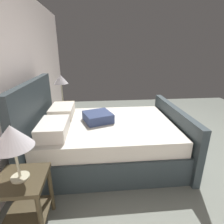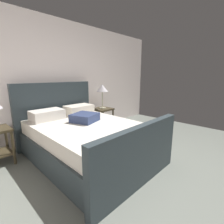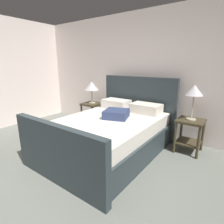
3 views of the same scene
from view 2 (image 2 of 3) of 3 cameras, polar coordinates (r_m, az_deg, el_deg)
name	(u,v)px [view 2 (image 2 of 3)]	position (r m, az deg, el deg)	size (l,w,h in m)	color
ground_plane	(181,195)	(2.39, 23.17, -25.09)	(6.22, 5.64, 0.02)	slate
wall_back	(58,81)	(3.92, -18.48, 10.38)	(6.34, 0.12, 2.61)	silver
bed	(86,138)	(2.91, -9.22, -8.84)	(1.68, 2.26, 1.28)	#2B363A
nightstand_right	(103,116)	(4.19, -3.33, -1.33)	(0.44, 0.44, 0.60)	#3C3220
table_lamp_right	(102,89)	(4.08, -3.45, 8.13)	(0.29, 0.29, 0.60)	#B7B293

